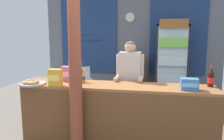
{
  "coord_description": "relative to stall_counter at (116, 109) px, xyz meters",
  "views": [
    {
      "loc": [
        0.63,
        -2.9,
        1.69
      ],
      "look_at": [
        -0.05,
        0.67,
        1.1
      ],
      "focal_mm": 36.11,
      "sensor_mm": 36.0,
      "label": 1
    }
  ],
  "objects": [
    {
      "name": "back_wall_curtained",
      "position": [
        -0.09,
        2.87,
        0.82
      ],
      "size": [
        4.7,
        0.22,
        2.69
      ],
      "color": "slate",
      "rests_on": "ground"
    },
    {
      "name": "stall_counter",
      "position": [
        0.0,
        0.0,
        0.0
      ],
      "size": [
        2.93,
        0.59,
        0.92
      ],
      "color": "#935B33",
      "rests_on": "ground"
    },
    {
      "name": "snack_box_biscuit",
      "position": [
        1.04,
        0.0,
        0.43
      ],
      "size": [
        0.23,
        0.16,
        0.16
      ],
      "color": "#3D75B7",
      "rests_on": "stall_counter"
    },
    {
      "name": "plastic_lawn_chair",
      "position": [
        -1.2,
        2.08,
        -0.07
      ],
      "size": [
        0.6,
        0.6,
        0.86
      ],
      "color": "silver",
      "rests_on": "ground"
    },
    {
      "name": "ground_plane",
      "position": [
        -0.08,
        0.94,
        -0.57
      ],
      "size": [
        8.16,
        8.16,
        0.0
      ],
      "primitive_type": "plane",
      "color": "slate"
    },
    {
      "name": "soda_bottle_cola",
      "position": [
        1.37,
        0.25,
        0.48
      ],
      "size": [
        0.09,
        0.09,
        0.31
      ],
      "color": "black",
      "rests_on": "stall_counter"
    },
    {
      "name": "snack_box_choco_powder",
      "position": [
        -0.91,
        -0.11,
        0.48
      ],
      "size": [
        0.19,
        0.12,
        0.25
      ],
      "color": "gold",
      "rests_on": "stall_counter"
    },
    {
      "name": "pastry_tray",
      "position": [
        -1.29,
        -0.1,
        0.37
      ],
      "size": [
        0.4,
        0.4,
        0.07
      ],
      "color": "#BCBCC1",
      "rests_on": "stall_counter"
    },
    {
      "name": "drink_fridge",
      "position": [
        0.94,
        2.25,
        0.53
      ],
      "size": [
        0.72,
        0.75,
        2.01
      ],
      "color": "#232328",
      "rests_on": "ground"
    },
    {
      "name": "banana_bunch",
      "position": [
        -1.14,
        0.31,
        0.41
      ],
      "size": [
        0.27,
        0.05,
        0.16
      ],
      "color": "#DBCC42",
      "rests_on": "stall_counter"
    },
    {
      "name": "timber_post",
      "position": [
        -0.52,
        -0.29,
        0.72
      ],
      "size": [
        0.2,
        0.18,
        2.69
      ],
      "color": "brown",
      "rests_on": "ground"
    },
    {
      "name": "soda_bottle_orange_soda",
      "position": [
        -0.58,
        0.22,
        0.44
      ],
      "size": [
        0.07,
        0.07,
        0.21
      ],
      "color": "orange",
      "rests_on": "stall_counter"
    },
    {
      "name": "shopkeeper",
      "position": [
        0.14,
        0.6,
        0.41
      ],
      "size": [
        0.48,
        0.42,
        1.56
      ],
      "color": "#28282D",
      "rests_on": "ground"
    },
    {
      "name": "snack_box_wafer",
      "position": [
        -0.83,
        0.26,
        0.47
      ],
      "size": [
        0.23,
        0.15,
        0.24
      ],
      "color": "#B76699",
      "rests_on": "stall_counter"
    },
    {
      "name": "bottle_shelf_rack",
      "position": [
        0.12,
        2.51,
        0.02
      ],
      "size": [
        0.48,
        0.28,
        1.12
      ],
      "color": "brown",
      "rests_on": "ground"
    }
  ]
}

